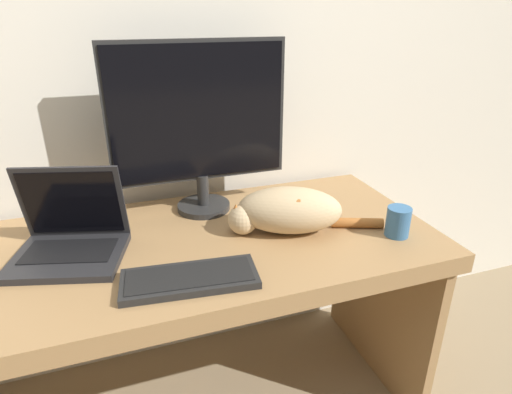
% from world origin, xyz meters
% --- Properties ---
extents(wall_back, '(6.40, 0.06, 2.60)m').
position_xyz_m(wall_back, '(0.00, 0.75, 1.30)').
color(wall_back, silver).
rests_on(wall_back, ground_plane).
extents(desk, '(1.60, 0.69, 0.71)m').
position_xyz_m(desk, '(0.00, 0.34, 0.57)').
color(desk, '#A37A4C').
rests_on(desk, ground_plane).
extents(monitor, '(0.58, 0.18, 0.56)m').
position_xyz_m(monitor, '(0.13, 0.56, 1.02)').
color(monitor, '#282828').
rests_on(monitor, desk).
extents(laptop, '(0.35, 0.31, 0.25)m').
position_xyz_m(laptop, '(-0.29, 0.38, 0.76)').
color(laptop, '#232326').
rests_on(laptop, desk).
extents(external_keyboard, '(0.36, 0.18, 0.02)m').
position_xyz_m(external_keyboard, '(-0.00, 0.13, 0.73)').
color(external_keyboard, black).
rests_on(external_keyboard, desk).
extents(cat, '(0.49, 0.27, 0.14)m').
position_xyz_m(cat, '(0.34, 0.31, 0.79)').
color(cat, '#D1B284').
rests_on(cat, desk).
extents(coffee_mug, '(0.07, 0.07, 0.09)m').
position_xyz_m(coffee_mug, '(0.66, 0.17, 0.76)').
color(coffee_mug, teal).
rests_on(coffee_mug, desk).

